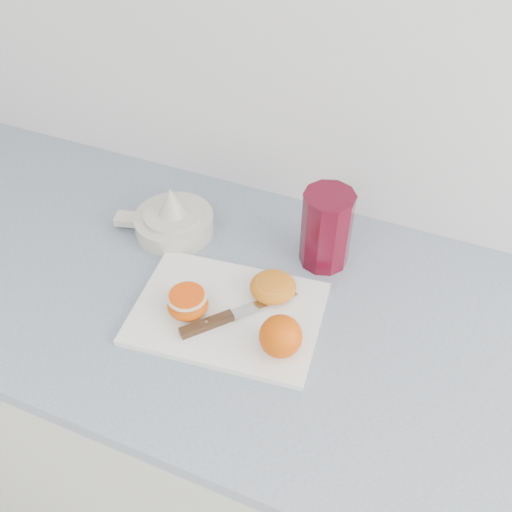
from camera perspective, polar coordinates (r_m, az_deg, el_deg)
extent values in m
cube|color=beige|center=(1.39, -1.63, -16.76)|extent=(2.33, 0.60, 0.86)
cube|color=#9EA9B2|center=(1.02, -2.12, -4.45)|extent=(2.38, 0.64, 0.03)
cube|color=white|center=(0.97, -2.88, -5.73)|extent=(0.34, 0.26, 0.01)
sphere|color=#DC3800|center=(0.89, 2.48, -8.03)|extent=(0.07, 0.07, 0.07)
ellipsoid|color=#DC3800|center=(0.96, -6.83, -4.81)|extent=(0.07, 0.07, 0.04)
cylinder|color=beige|center=(0.95, -6.94, -4.00)|extent=(0.07, 0.07, 0.00)
cylinder|color=#FF530B|center=(0.94, -6.95, -3.90)|extent=(0.06, 0.06, 0.00)
ellipsoid|color=#CA6B16|center=(0.98, 1.71, -3.10)|extent=(0.08, 0.08, 0.03)
cylinder|color=orange|center=(0.98, 1.73, -2.68)|extent=(0.06, 0.06, 0.00)
cube|color=#4B2B1C|center=(0.95, -4.95, -6.82)|extent=(0.07, 0.08, 0.01)
cube|color=#B7B7BC|center=(0.97, 0.85, -4.71)|extent=(0.09, 0.10, 0.00)
cylinder|color=#B7B7BC|center=(0.95, -4.95, -6.82)|extent=(0.01, 0.01, 0.01)
cylinder|color=silver|center=(1.13, -8.16, 3.23)|extent=(0.15, 0.15, 0.04)
cylinder|color=silver|center=(1.11, -8.28, 4.13)|extent=(0.11, 0.11, 0.01)
cone|color=silver|center=(1.09, -8.45, 5.44)|extent=(0.05, 0.05, 0.06)
cube|color=silver|center=(1.16, -12.67, 3.62)|extent=(0.06, 0.04, 0.02)
ellipsoid|color=orange|center=(1.10, -7.74, 4.06)|extent=(0.01, 0.01, 0.00)
ellipsoid|color=orange|center=(1.12, -8.86, 4.85)|extent=(0.01, 0.01, 0.00)
ellipsoid|color=orange|center=(1.10, -8.62, 3.87)|extent=(0.01, 0.01, 0.00)
ellipsoid|color=orange|center=(1.11, -7.21, 4.58)|extent=(0.01, 0.01, 0.00)
cylinder|color=#5B091B|center=(1.03, 7.04, 2.62)|extent=(0.09, 0.09, 0.15)
cylinder|color=#CA4E00|center=(1.07, 6.78, 0.33)|extent=(0.08, 0.08, 0.03)
cylinder|color=#5B091B|center=(0.98, 7.42, 5.96)|extent=(0.09, 0.09, 0.00)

